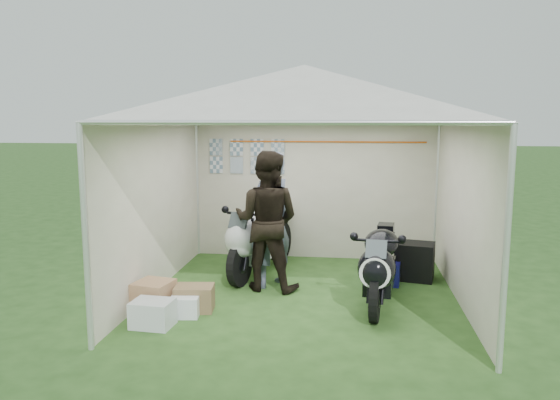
# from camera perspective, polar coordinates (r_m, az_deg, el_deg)

# --- Properties ---
(ground) EXTENTS (80.00, 80.00, 0.00)m
(ground) POSITION_cam_1_polar(r_m,az_deg,el_deg) (7.40, 2.41, -9.85)
(ground) COLOR #254819
(ground) RESTS_ON ground
(canopy_tent) EXTENTS (5.66, 5.66, 3.00)m
(canopy_tent) POSITION_cam_1_polar(r_m,az_deg,el_deg) (7.05, 2.57, 10.49)
(canopy_tent) COLOR silver
(canopy_tent) RESTS_ON ground
(motorcycle_white) EXTENTS (0.84, 2.10, 1.05)m
(motorcycle_white) POSITION_cam_1_polar(r_m,az_deg,el_deg) (8.17, -2.29, -3.80)
(motorcycle_white) COLOR black
(motorcycle_white) RESTS_ON ground
(motorcycle_black) EXTENTS (0.60, 1.97, 0.97)m
(motorcycle_black) POSITION_cam_1_polar(r_m,az_deg,el_deg) (6.95, 10.40, -6.56)
(motorcycle_black) COLOR black
(motorcycle_black) RESTS_ON ground
(paddock_stand) EXTENTS (0.45, 0.31, 0.31)m
(paddock_stand) POSITION_cam_1_polar(r_m,az_deg,el_deg) (7.92, 10.87, -7.58)
(paddock_stand) COLOR #2724C2
(paddock_stand) RESTS_ON ground
(person_dark_jacket) EXTENTS (1.03, 0.87, 1.91)m
(person_dark_jacket) POSITION_cam_1_polar(r_m,az_deg,el_deg) (7.42, -1.39, -2.18)
(person_dark_jacket) COLOR black
(person_dark_jacket) RESTS_ON ground
(person_blue_jacket) EXTENTS (0.80, 0.81, 1.89)m
(person_blue_jacket) POSITION_cam_1_polar(r_m,az_deg,el_deg) (7.56, -1.01, -2.06)
(person_blue_jacket) COLOR slate
(person_blue_jacket) RESTS_ON ground
(equipment_box) EXTENTS (0.62, 0.54, 0.54)m
(equipment_box) POSITION_cam_1_polar(r_m,az_deg,el_deg) (8.24, 13.88, -6.22)
(equipment_box) COLOR black
(equipment_box) RESTS_ON ground
(crate_0) EXTENTS (0.48, 0.39, 0.30)m
(crate_0) POSITION_cam_1_polar(r_m,az_deg,el_deg) (6.46, -13.16, -11.48)
(crate_0) COLOR silver
(crate_0) RESTS_ON ground
(crate_1) EXTENTS (0.50, 0.50, 0.38)m
(crate_1) POSITION_cam_1_polar(r_m,az_deg,el_deg) (6.91, -13.05, -9.79)
(crate_1) COLOR #926B4A
(crate_1) RESTS_ON ground
(crate_2) EXTENTS (0.36, 0.31, 0.24)m
(crate_2) POSITION_cam_1_polar(r_m,az_deg,el_deg) (6.70, -9.89, -10.88)
(crate_2) COLOR silver
(crate_2) RESTS_ON ground
(crate_3) EXTENTS (0.50, 0.38, 0.31)m
(crate_3) POSITION_cam_1_polar(r_m,az_deg,el_deg) (6.86, -8.93, -10.09)
(crate_3) COLOR brown
(crate_3) RESTS_ON ground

